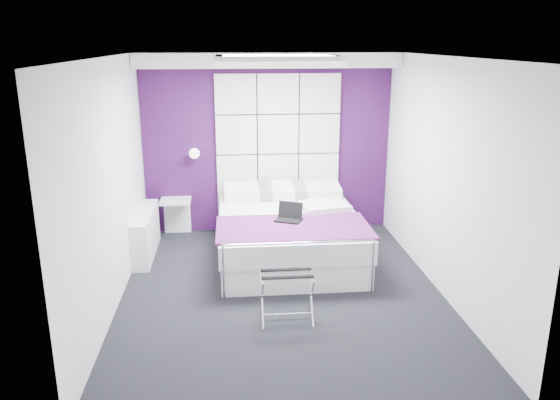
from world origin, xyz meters
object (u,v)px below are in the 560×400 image
wall_lamp (194,153)px  nightstand (176,201)px  luggage_rack (287,296)px  radiator (146,233)px  bed (288,234)px  laptop (288,216)px

wall_lamp → nightstand: wall_lamp is taller
wall_lamp → luggage_rack: size_ratio=0.29×
radiator → bed: bed is taller
nightstand → laptop: 1.99m
wall_lamp → luggage_rack: (1.04, -2.67, -0.96)m
wall_lamp → luggage_rack: 3.03m
laptop → radiator: bearing=-173.3°
wall_lamp → luggage_rack: wall_lamp is taller
wall_lamp → radiator: (-0.64, -0.76, -0.92)m
radiator → laptop: size_ratio=3.90×
radiator → luggage_rack: radiator is taller
wall_lamp → bed: (1.23, -1.02, -0.89)m
nightstand → laptop: size_ratio=1.41×
luggage_rack → laptop: bearing=83.5°
wall_lamp → bed: wall_lamp is taller
nightstand → luggage_rack: bearing=-63.1°
radiator → luggage_rack: bearing=-48.7°
luggage_rack → laptop: size_ratio=1.70×
bed → luggage_rack: size_ratio=4.25×
bed → nightstand: 1.83m
luggage_rack → laptop: 1.41m
bed → luggage_rack: (-0.19, -1.65, -0.07)m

